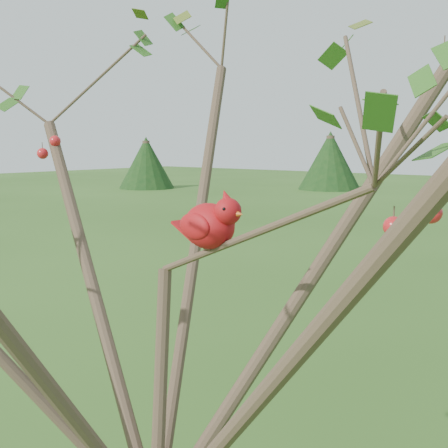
% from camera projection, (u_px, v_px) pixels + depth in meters
% --- Properties ---
extents(crabapple_tree, '(2.35, 2.05, 2.95)m').
position_uv_depth(crabapple_tree, '(149.00, 211.00, 1.32)').
color(crabapple_tree, '#3F2F22').
rests_on(crabapple_tree, ground).
extents(cardinal, '(0.23, 0.12, 0.16)m').
position_uv_depth(cardinal, '(211.00, 224.00, 1.34)').
color(cardinal, red).
rests_on(cardinal, ground).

